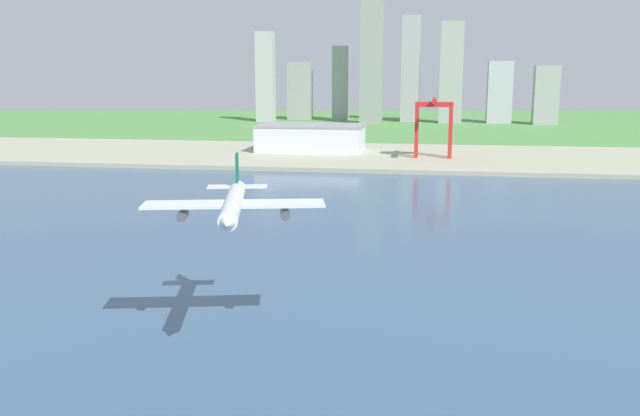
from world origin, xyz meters
TOP-DOWN VIEW (x-y plane):
  - ground_plane at (0.00, 300.00)m, footprint 2400.00×2400.00m
  - water_bay at (0.00, 240.00)m, footprint 840.00×360.00m
  - industrial_pier at (0.00, 490.00)m, footprint 840.00×140.00m
  - airplane_landing at (-26.38, 178.45)m, footprint 37.30×39.92m
  - port_crane_red at (13.19, 477.65)m, footprint 22.97×38.64m
  - warehouse_main at (-67.44, 502.48)m, footprint 70.45×40.16m
  - distant_skyline at (-24.28, 821.63)m, footprint 324.09×69.83m

SIDE VIEW (x-z plane):
  - ground_plane at x=0.00m, z-range 0.00..0.00m
  - water_bay at x=0.00m, z-range 0.00..0.15m
  - industrial_pier at x=0.00m, z-range 0.00..2.50m
  - warehouse_main at x=-67.44m, z-range 2.52..20.30m
  - airplane_landing at x=-26.38m, z-range 22.98..34.54m
  - port_crane_red at x=13.19m, z-range 10.43..47.18m
  - distant_skyline at x=-24.28m, z-range -25.01..125.32m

